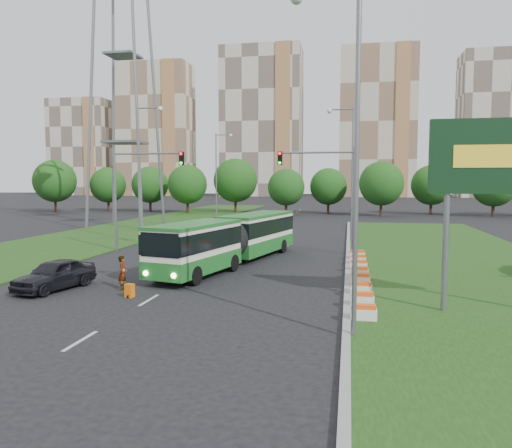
% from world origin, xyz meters
% --- Properties ---
extents(ground, '(360.00, 360.00, 0.00)m').
position_xyz_m(ground, '(0.00, 0.00, 0.00)').
color(ground, black).
rests_on(ground, ground).
extents(grass_median, '(14.00, 60.00, 0.15)m').
position_xyz_m(grass_median, '(13.00, 8.00, 0.07)').
color(grass_median, '#1A4012').
rests_on(grass_median, ground).
extents(median_kerb, '(0.30, 60.00, 0.18)m').
position_xyz_m(median_kerb, '(6.05, 8.00, 0.09)').
color(median_kerb, gray).
rests_on(median_kerb, ground).
extents(left_verge, '(12.00, 110.00, 0.10)m').
position_xyz_m(left_verge, '(-18.00, 25.00, 0.05)').
color(left_verge, '#1A4012').
rests_on(left_verge, ground).
extents(lane_markings, '(0.20, 100.00, 0.01)m').
position_xyz_m(lane_markings, '(-3.00, 20.00, 0.00)').
color(lane_markings, '#B2B3AB').
rests_on(lane_markings, ground).
extents(flower_planters, '(1.10, 15.90, 0.60)m').
position_xyz_m(flower_planters, '(6.70, -0.30, 0.45)').
color(flower_planters, white).
rests_on(flower_planters, grass_median).
extents(billboard, '(6.00, 0.37, 8.00)m').
position_xyz_m(billboard, '(12.25, -6.00, 6.16)').
color(billboard, slate).
rests_on(billboard, ground).
extents(traffic_mast_median, '(5.76, 0.32, 8.00)m').
position_xyz_m(traffic_mast_median, '(4.78, 10.00, 5.35)').
color(traffic_mast_median, slate).
rests_on(traffic_mast_median, ground).
extents(traffic_mast_left, '(5.76, 0.32, 8.00)m').
position_xyz_m(traffic_mast_left, '(-10.38, 9.00, 5.35)').
color(traffic_mast_left, slate).
rests_on(traffic_mast_left, ground).
extents(street_lamps, '(36.00, 60.00, 12.00)m').
position_xyz_m(street_lamps, '(-3.00, 10.00, 6.00)').
color(street_lamps, slate).
rests_on(street_lamps, ground).
extents(transmission_pylon, '(12.00, 12.00, 44.00)m').
position_xyz_m(transmission_pylon, '(-20.00, 28.00, 22.00)').
color(transmission_pylon, slate).
rests_on(transmission_pylon, ground).
extents(tree_line, '(120.00, 8.00, 9.00)m').
position_xyz_m(tree_line, '(10.00, 55.00, 4.50)').
color(tree_line, '#164813').
rests_on(tree_line, ground).
extents(apartment_tower_west, '(26.00, 15.00, 48.00)m').
position_xyz_m(apartment_tower_west, '(-65.00, 150.00, 24.00)').
color(apartment_tower_west, beige).
rests_on(apartment_tower_west, ground).
extents(apartment_tower_cwest, '(28.00, 15.00, 52.00)m').
position_xyz_m(apartment_tower_cwest, '(-25.00, 150.00, 26.00)').
color(apartment_tower_cwest, beige).
rests_on(apartment_tower_cwest, ground).
extents(apartment_tower_ceast, '(25.00, 15.00, 50.00)m').
position_xyz_m(apartment_tower_ceast, '(15.00, 150.00, 25.00)').
color(apartment_tower_ceast, beige).
rests_on(apartment_tower_ceast, ground).
extents(apartment_tower_east, '(27.00, 15.00, 47.00)m').
position_xyz_m(apartment_tower_east, '(55.00, 150.00, 23.50)').
color(apartment_tower_east, beige).
rests_on(apartment_tower_east, ground).
extents(midrise_west, '(22.00, 14.00, 36.00)m').
position_xyz_m(midrise_west, '(-95.00, 150.00, 18.00)').
color(midrise_west, beige).
rests_on(midrise_west, ground).
extents(articulated_bus, '(2.58, 16.56, 2.73)m').
position_xyz_m(articulated_bus, '(-1.64, 4.39, 1.67)').
color(articulated_bus, silver).
rests_on(articulated_bus, ground).
extents(car_left_near, '(2.81, 4.86, 1.56)m').
position_xyz_m(car_left_near, '(-8.59, -4.75, 0.78)').
color(car_left_near, black).
rests_on(car_left_near, ground).
extents(car_left_far, '(2.80, 4.46, 1.39)m').
position_xyz_m(car_left_far, '(-7.55, 10.48, 0.69)').
color(car_left_far, black).
rests_on(car_left_far, ground).
extents(pedestrian, '(0.53, 0.70, 1.73)m').
position_xyz_m(pedestrian, '(-5.19, -4.09, 0.86)').
color(pedestrian, gray).
rests_on(pedestrian, ground).
extents(shopping_trolley, '(0.38, 0.40, 0.64)m').
position_xyz_m(shopping_trolley, '(-4.12, -5.63, 0.32)').
color(shopping_trolley, orange).
rests_on(shopping_trolley, ground).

